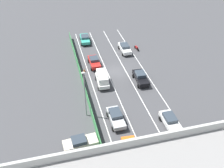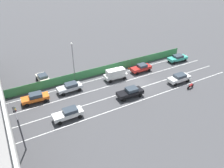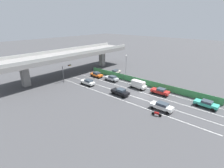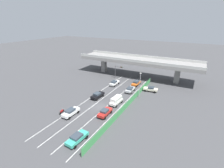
{
  "view_description": "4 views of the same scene",
  "coord_description": "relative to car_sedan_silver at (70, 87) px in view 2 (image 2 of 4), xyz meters",
  "views": [
    {
      "loc": [
        10.74,
        38.72,
        25.92
      ],
      "look_at": [
        2.25,
        5.55,
        1.35
      ],
      "focal_mm": 41.35,
      "sensor_mm": 36.0,
      "label": 1
    },
    {
      "loc": [
        -29.22,
        22.4,
        21.58
      ],
      "look_at": [
        -0.36,
        6.29,
        1.66
      ],
      "focal_mm": 34.9,
      "sensor_mm": 36.0,
      "label": 2
    },
    {
      "loc": [
        -33.89,
        -19.62,
        17.22
      ],
      "look_at": [
        -1.04,
        8.76,
        1.22
      ],
      "focal_mm": 27.79,
      "sensor_mm": 36.0,
      "label": 3
    },
    {
      "loc": [
        21.26,
        -32.23,
        21.48
      ],
      "look_at": [
        -1.82,
        10.61,
        2.45
      ],
      "focal_mm": 26.47,
      "sensor_mm": 36.0,
      "label": 4
    }
  ],
  "objects": [
    {
      "name": "lane_line_mid_right",
      "position": [
        -1.84,
        -8.79,
        -0.89
      ],
      "size": [
        0.14,
        44.03,
        0.01
      ],
      "primitive_type": "cube",
      "color": "silver",
      "rests_on": "ground"
    },
    {
      "name": "traffic_cone",
      "position": [
        2.22,
        -14.13,
        -0.61
      ],
      "size": [
        0.47,
        0.47,
        0.61
      ],
      "color": "orange",
      "rests_on": "ground"
    },
    {
      "name": "car_taxi_orange",
      "position": [
        -0.33,
        6.18,
        0.0
      ],
      "size": [
        2.19,
        4.55,
        1.63
      ],
      "color": "orange",
      "rests_on": "ground"
    },
    {
      "name": "motorcycle",
      "position": [
        -9.87,
        -19.89,
        -0.44
      ],
      "size": [
        0.61,
        1.94,
        0.93
      ],
      "color": "black",
      "rests_on": "ground"
    },
    {
      "name": "car_sedan_red",
      "position": [
        0.01,
        -15.75,
        0.0
      ],
      "size": [
        2.0,
        4.49,
        1.64
      ],
      "color": "red",
      "rests_on": "ground"
    },
    {
      "name": "parked_sedan_cream",
      "position": [
        5.61,
        3.42,
        -0.02
      ],
      "size": [
        4.51,
        2.26,
        1.59
      ],
      "color": "beige",
      "rests_on": "ground"
    },
    {
      "name": "car_hatchback_white",
      "position": [
        -7.09,
        2.77,
        0.0
      ],
      "size": [
        1.97,
        4.55,
        1.62
      ],
      "color": "silver",
      "rests_on": "ground"
    },
    {
      "name": "car_taxi_teal",
      "position": [
        0.09,
        -26.1,
        -0.03
      ],
      "size": [
        2.28,
        4.78,
        1.53
      ],
      "color": "teal",
      "rests_on": "ground"
    },
    {
      "name": "green_fence",
      "position": [
        3.17,
        -8.79,
        -0.05
      ],
      "size": [
        0.1,
        40.13,
        1.7
      ],
      "color": "#3D8E4C",
      "rests_on": "ground"
    },
    {
      "name": "lane_line_left_edge",
      "position": [
        -8.65,
        -8.79,
        -0.89
      ],
      "size": [
        0.14,
        44.03,
        0.01
      ],
      "primitive_type": "cube",
      "color": "silver",
      "rests_on": "ground"
    },
    {
      "name": "lane_line_right_edge",
      "position": [
        1.57,
        -8.79,
        -0.89
      ],
      "size": [
        0.14,
        44.03,
        0.01
      ],
      "primitive_type": "cube",
      "color": "silver",
      "rests_on": "ground"
    },
    {
      "name": "street_lamp",
      "position": [
        3.83,
        -2.37,
        3.67
      ],
      "size": [
        0.6,
        0.36,
        7.59
      ],
      "color": "gray",
      "rests_on": "ground"
    },
    {
      "name": "car_sedan_black",
      "position": [
        -6.75,
        -8.58,
        0.02
      ],
      "size": [
        2.18,
        4.77,
        1.69
      ],
      "color": "black",
      "rests_on": "ground"
    },
    {
      "name": "traffic_light",
      "position": [
        -9.27,
        9.72,
        2.67
      ],
      "size": [
        3.1,
        0.43,
        5.02
      ],
      "color": "#47474C",
      "rests_on": "ground"
    },
    {
      "name": "car_sedan_silver",
      "position": [
        0.0,
        0.0,
        0.0
      ],
      "size": [
        2.04,
        4.47,
        1.6
      ],
      "color": "#B7BABC",
      "rests_on": "ground"
    },
    {
      "name": "car_van_white",
      "position": [
        -0.16,
        -9.43,
        0.32
      ],
      "size": [
        2.24,
        4.59,
        2.15
      ],
      "color": "silver",
      "rests_on": "ground"
    },
    {
      "name": "car_sedan_white",
      "position": [
        -7.18,
        -19.58,
        0.03
      ],
      "size": [
        1.99,
        4.67,
        1.67
      ],
      "color": "white",
      "rests_on": "ground"
    },
    {
      "name": "ground_plane",
      "position": [
        -3.54,
        -12.81,
        -0.9
      ],
      "size": [
        300.0,
        300.0,
        0.0
      ],
      "primitive_type": "plane",
      "color": "#424244"
    },
    {
      "name": "lane_line_mid_left",
      "position": [
        -5.25,
        -8.79,
        -0.89
      ],
      "size": [
        0.14,
        44.03,
        0.01
      ],
      "primitive_type": "cube",
      "color": "silver",
      "rests_on": "ground"
    }
  ]
}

